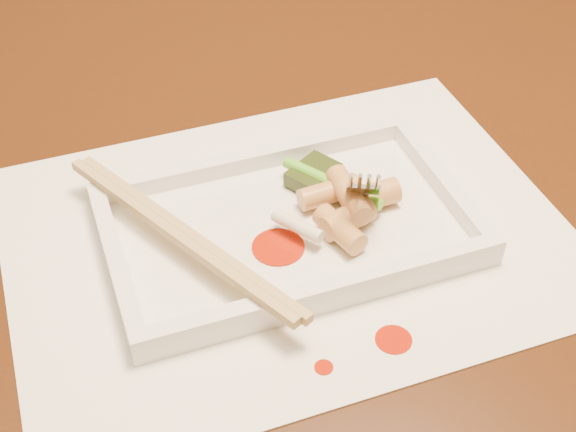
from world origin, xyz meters
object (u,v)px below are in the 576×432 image
object	(u,v)px
fork	(373,109)
placemat	(288,235)
table	(303,185)
plate_base	(288,230)
chopstick_a	(175,235)

from	to	relation	value
fork	placemat	bearing A→B (deg)	-165.58
table	fork	bearing A→B (deg)	-91.90
plate_base	fork	distance (m)	0.11
placemat	plate_base	size ratio (longest dim) A/B	1.54
table	fork	size ratio (longest dim) A/B	10.00
placemat	chopstick_a	world-z (taller)	chopstick_a
placemat	fork	world-z (taller)	fork
chopstick_a	fork	size ratio (longest dim) A/B	1.63
plate_base	placemat	bearing A→B (deg)	180.00
plate_base	chopstick_a	bearing A→B (deg)	180.00
placemat	plate_base	distance (m)	0.00
fork	table	bearing A→B (deg)	88.10
table	plate_base	xyz separation A→B (m)	(-0.07, -0.16, 0.11)
chopstick_a	fork	distance (m)	0.16
placemat	chopstick_a	xyz separation A→B (m)	(-0.08, 0.00, 0.03)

